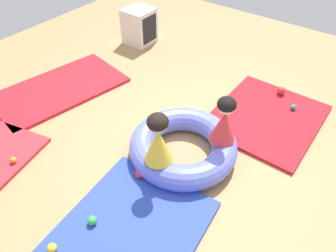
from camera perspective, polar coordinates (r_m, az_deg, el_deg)
ground_plane at (r=3.49m, az=1.52°, el=-5.48°), size 8.00×8.00×0.00m
gym_mat_near_left at (r=4.66m, az=-18.66°, el=6.34°), size 1.85×1.26×0.04m
gym_mat_far_left at (r=4.12m, az=17.07°, el=1.49°), size 1.37×1.18×0.04m
gym_mat_near_right at (r=2.97m, az=-6.65°, el=-17.75°), size 1.41×1.27×0.04m
inflatable_cushion at (r=3.42m, az=2.69°, el=-3.55°), size 1.15×1.15×0.27m
child_in_yellow at (r=2.92m, az=-1.77°, el=-2.29°), size 0.36×0.36×0.55m
child_in_red at (r=3.18m, az=10.00°, el=1.09°), size 0.37×0.37×0.52m
play_ball_red at (r=4.51m, az=19.51°, el=5.94°), size 0.10×0.10×0.10m
play_ball_green at (r=2.99m, az=-13.34°, el=-16.02°), size 0.08×0.08×0.08m
play_ball_yellow at (r=2.95m, az=-19.92°, el=-19.71°), size 0.08×0.08×0.08m
play_ball_orange at (r=3.73m, az=-25.82°, el=-5.45°), size 0.07×0.07×0.07m
play_ball_teal at (r=4.30m, az=21.40°, el=3.13°), size 0.07×0.07×0.07m
play_ball_red_second at (r=3.23m, az=-5.00°, el=-8.39°), size 0.10×0.10×0.10m
storage_cube at (r=5.52m, az=-4.92°, el=17.25°), size 0.44×0.44×0.56m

